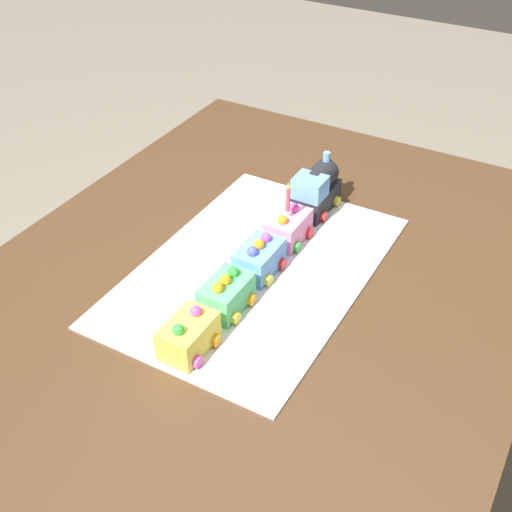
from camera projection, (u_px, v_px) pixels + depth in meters
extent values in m
cube|color=#4C331E|center=(246.00, 298.00, 1.23)|extent=(1.40, 1.00, 0.03)
cube|color=#4C331E|center=(228.00, 226.00, 2.07)|extent=(0.07, 0.07, 0.71)
cube|color=silver|center=(256.00, 269.00, 1.27)|extent=(0.60, 0.40, 0.00)
cube|color=#232328|center=(316.00, 199.00, 1.42)|extent=(0.12, 0.06, 0.05)
cylinder|color=#232328|center=(320.00, 178.00, 1.40)|extent=(0.07, 0.05, 0.05)
cube|color=#669EEA|center=(310.00, 187.00, 1.37)|extent=(0.06, 0.06, 0.04)
cylinder|color=#669EEA|center=(327.00, 159.00, 1.40)|extent=(0.02, 0.02, 0.03)
sphere|color=#F4EFCC|center=(329.00, 181.00, 1.46)|extent=(0.02, 0.02, 0.02)
cylinder|color=#D84CB2|center=(307.00, 193.00, 1.46)|extent=(0.02, 0.01, 0.02)
cylinder|color=#D84CB2|center=(293.00, 207.00, 1.42)|extent=(0.02, 0.01, 0.02)
cylinder|color=yellow|center=(337.00, 201.00, 1.44)|extent=(0.02, 0.01, 0.02)
cylinder|color=red|center=(324.00, 217.00, 1.39)|extent=(0.02, 0.01, 0.02)
cube|color=pink|center=(288.00, 228.00, 1.33)|extent=(0.10, 0.06, 0.06)
cylinder|color=#D84CB2|center=(278.00, 223.00, 1.37)|extent=(0.02, 0.01, 0.02)
cylinder|color=red|center=(265.00, 237.00, 1.33)|extent=(0.02, 0.01, 0.02)
cylinder|color=red|center=(310.00, 233.00, 1.34)|extent=(0.02, 0.01, 0.02)
cylinder|color=green|center=(297.00, 247.00, 1.30)|extent=(0.02, 0.01, 0.02)
sphere|color=orange|center=(282.00, 220.00, 1.29)|extent=(0.02, 0.02, 0.02)
sphere|color=#D84CB2|center=(294.00, 208.00, 1.32)|extent=(0.02, 0.02, 0.02)
cube|color=#669EEA|center=(259.00, 259.00, 1.24)|extent=(0.10, 0.06, 0.06)
cylinder|color=yellow|center=(250.00, 253.00, 1.29)|extent=(0.02, 0.01, 0.02)
cylinder|color=red|center=(235.00, 268.00, 1.25)|extent=(0.02, 0.01, 0.02)
cylinder|color=red|center=(283.00, 264.00, 1.26)|extent=(0.02, 0.01, 0.02)
cylinder|color=yellow|center=(269.00, 280.00, 1.22)|extent=(0.02, 0.01, 0.02)
sphere|color=orange|center=(259.00, 245.00, 1.22)|extent=(0.02, 0.02, 0.02)
sphere|color=#D84CB2|center=(266.00, 238.00, 1.24)|extent=(0.02, 0.02, 0.02)
sphere|color=#4C59D8|center=(252.00, 252.00, 1.21)|extent=(0.02, 0.02, 0.02)
cube|color=#59CC7A|center=(226.00, 295.00, 1.16)|extent=(0.10, 0.06, 0.06)
cylinder|color=green|center=(217.00, 287.00, 1.21)|extent=(0.02, 0.01, 0.02)
cylinder|color=orange|center=(201.00, 304.00, 1.17)|extent=(0.02, 0.01, 0.02)
cylinder|color=orange|center=(252.00, 300.00, 1.18)|extent=(0.02, 0.01, 0.02)
cylinder|color=yellow|center=(236.00, 318.00, 1.14)|extent=(0.02, 0.01, 0.02)
sphere|color=green|center=(233.00, 272.00, 1.16)|extent=(0.02, 0.02, 0.02)
sphere|color=orange|center=(218.00, 288.00, 1.12)|extent=(0.02, 0.02, 0.02)
sphere|color=orange|center=(226.00, 280.00, 1.14)|extent=(0.02, 0.02, 0.02)
cube|color=#F4E04C|center=(188.00, 336.00, 1.08)|extent=(0.10, 0.06, 0.06)
cylinder|color=orange|center=(180.00, 326.00, 1.12)|extent=(0.02, 0.01, 0.02)
cylinder|color=green|center=(161.00, 346.00, 1.09)|extent=(0.02, 0.01, 0.02)
cylinder|color=orange|center=(216.00, 341.00, 1.10)|extent=(0.02, 0.01, 0.02)
cylinder|color=#D84CB2|center=(198.00, 362.00, 1.06)|extent=(0.02, 0.01, 0.02)
sphere|color=green|center=(178.00, 330.00, 1.04)|extent=(0.02, 0.02, 0.02)
sphere|color=#D84CB2|center=(196.00, 311.00, 1.08)|extent=(0.02, 0.02, 0.02)
cylinder|color=#F24C59|center=(288.00, 199.00, 1.28)|extent=(0.01, 0.01, 0.05)
cone|color=yellow|center=(288.00, 185.00, 1.26)|extent=(0.01, 0.01, 0.01)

